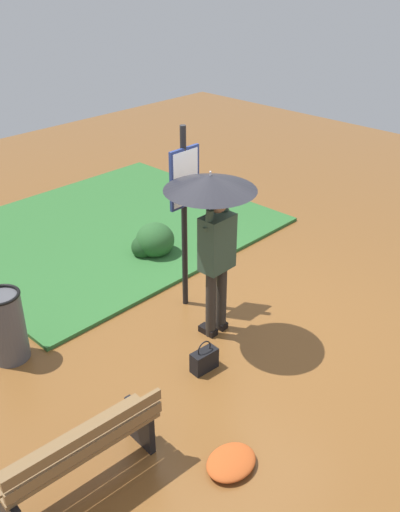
% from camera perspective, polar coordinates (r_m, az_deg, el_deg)
% --- Properties ---
extents(ground_plane, '(18.00, 18.00, 0.00)m').
position_cam_1_polar(ground_plane, '(6.64, 2.73, -7.85)').
color(ground_plane, brown).
extents(grass_verge, '(4.80, 4.00, 0.05)m').
position_cam_1_polar(grass_verge, '(9.11, -9.45, 2.80)').
color(grass_verge, '#2D662D').
rests_on(grass_verge, ground_plane).
extents(person_with_umbrella, '(0.96, 0.96, 2.04)m').
position_cam_1_polar(person_with_umbrella, '(5.82, 1.36, 4.32)').
color(person_with_umbrella, '#2D2823').
rests_on(person_with_umbrella, ground_plane).
extents(info_sign_post, '(0.44, 0.07, 2.30)m').
position_cam_1_polar(info_sign_post, '(6.47, -1.59, 5.89)').
color(info_sign_post, black).
rests_on(info_sign_post, ground_plane).
extents(handbag, '(0.31, 0.17, 0.37)m').
position_cam_1_polar(handbag, '(6.05, 0.44, -10.56)').
color(handbag, black).
rests_on(handbag, ground_plane).
extents(park_bench, '(1.40, 0.46, 0.75)m').
position_cam_1_polar(park_bench, '(4.86, -11.98, -19.13)').
color(park_bench, black).
rests_on(park_bench, ground_plane).
extents(trash_bin, '(0.42, 0.42, 0.83)m').
position_cam_1_polar(trash_bin, '(6.38, -19.19, -6.78)').
color(trash_bin, '#4C4C51').
rests_on(trash_bin, ground_plane).
extents(shrub_cluster, '(0.62, 0.56, 0.51)m').
position_cam_1_polar(shrub_cluster, '(8.15, -4.85, 1.50)').
color(shrub_cluster, '#285628').
rests_on(shrub_cluster, ground_plane).
extents(leaf_pile_by_bench, '(0.48, 0.39, 0.11)m').
position_cam_1_polar(leaf_pile_by_bench, '(5.18, 3.20, -20.28)').
color(leaf_pile_by_bench, '#B74C1E').
rests_on(leaf_pile_by_bench, ground_plane).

